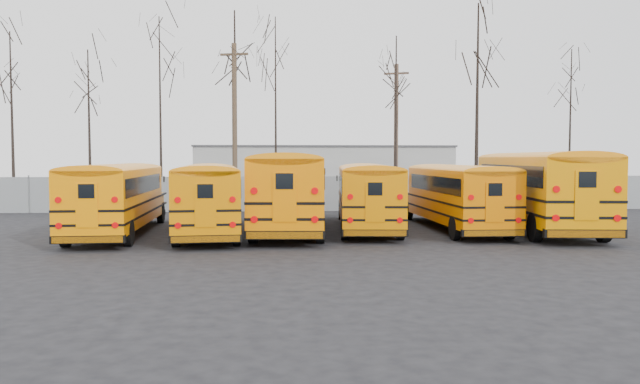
{
  "coord_description": "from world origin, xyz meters",
  "views": [
    {
      "loc": [
        -2.49,
        -23.7,
        3.07
      ],
      "look_at": [
        -0.46,
        2.9,
        1.6
      ],
      "focal_mm": 35.0,
      "sensor_mm": 36.0,
      "label": 1
    }
  ],
  "objects": [
    {
      "name": "tree_3",
      "position": [
        -4.89,
        17.44,
        6.3
      ],
      "size": [
        0.26,
        0.26,
        12.6
      ],
      "primitive_type": "cone",
      "color": "black",
      "rests_on": "ground"
    },
    {
      "name": "distant_building",
      "position": [
        2.0,
        32.0,
        2.0
      ],
      "size": [
        22.0,
        8.0,
        4.0
      ],
      "primitive_type": "cube",
      "color": "#A7A7A2",
      "rests_on": "ground"
    },
    {
      "name": "bus_d",
      "position": [
        1.53,
        2.4,
        1.67
      ],
      "size": [
        3.28,
        10.34,
        2.85
      ],
      "rotation": [
        0.0,
        0.0,
        -0.09
      ],
      "color": "black",
      "rests_on": "ground"
    },
    {
      "name": "bus_e",
      "position": [
        5.27,
        2.08,
        1.65
      ],
      "size": [
        2.4,
        10.09,
        2.82
      ],
      "rotation": [
        0.0,
        0.0,
        0.01
      ],
      "color": "black",
      "rests_on": "ground"
    },
    {
      "name": "tree_5",
      "position": [
        5.35,
        15.62,
        5.38
      ],
      "size": [
        0.26,
        0.26,
        10.77
      ],
      "primitive_type": "cone",
      "color": "black",
      "rests_on": "ground"
    },
    {
      "name": "ground",
      "position": [
        0.0,
        0.0,
        0.0
      ],
      "size": [
        120.0,
        120.0,
        0.0
      ],
      "primitive_type": "plane",
      "color": "black",
      "rests_on": "ground"
    },
    {
      "name": "utility_pole_right",
      "position": [
        5.9,
        18.25,
        4.82
      ],
      "size": [
        1.61,
        0.7,
        9.39
      ],
      "rotation": [
        0.0,
        0.0,
        -0.36
      ],
      "color": "brown",
      "rests_on": "ground"
    },
    {
      "name": "utility_pole_left",
      "position": [
        -4.88,
        16.41,
        5.29
      ],
      "size": [
        1.8,
        0.61,
        10.3
      ],
      "rotation": [
        0.0,
        0.0,
        -0.26
      ],
      "color": "#493929",
      "rests_on": "ground"
    },
    {
      "name": "bus_a",
      "position": [
        -8.63,
        1.4,
        1.68
      ],
      "size": [
        2.7,
        10.34,
        2.87
      ],
      "rotation": [
        0.0,
        0.0,
        0.03
      ],
      "color": "black",
      "rests_on": "ground"
    },
    {
      "name": "fence",
      "position": [
        0.0,
        12.0,
        1.0
      ],
      "size": [
        40.0,
        0.04,
        2.0
      ],
      "primitive_type": "cube",
      "color": "gray",
      "rests_on": "ground"
    },
    {
      "name": "tree_6",
      "position": [
        9.95,
        13.57,
        6.2
      ],
      "size": [
        0.26,
        0.26,
        12.39
      ],
      "primitive_type": "cone",
      "color": "black",
      "rests_on": "ground"
    },
    {
      "name": "tree_2",
      "position": [
        -9.48,
        16.17,
        5.92
      ],
      "size": [
        0.26,
        0.26,
        11.84
      ],
      "primitive_type": "cone",
      "color": "black",
      "rests_on": "ground"
    },
    {
      "name": "tree_7",
      "position": [
        16.89,
        15.71,
        5.06
      ],
      "size": [
        0.26,
        0.26,
        10.11
      ],
      "primitive_type": "cone",
      "color": "black",
      "rests_on": "ground"
    },
    {
      "name": "bus_f",
      "position": [
        8.64,
        1.85,
        1.97
      ],
      "size": [
        3.96,
        12.22,
        3.36
      ],
      "rotation": [
        0.0,
        0.0,
        -0.1
      ],
      "color": "black",
      "rests_on": "ground"
    },
    {
      "name": "bus_b",
      "position": [
        -5.06,
        1.23,
        1.68
      ],
      "size": [
        3.2,
        10.37,
        2.86
      ],
      "rotation": [
        0.0,
        0.0,
        0.08
      ],
      "color": "black",
      "rests_on": "ground"
    },
    {
      "name": "tree_4",
      "position": [
        -2.26,
        17.78,
        6.16
      ],
      "size": [
        0.26,
        0.26,
        12.31
      ],
      "primitive_type": "cone",
      "color": "black",
      "rests_on": "ground"
    },
    {
      "name": "tree_0",
      "position": [
        -17.68,
        14.17,
        5.21
      ],
      "size": [
        0.26,
        0.26,
        10.41
      ],
      "primitive_type": "cone",
      "color": "black",
      "rests_on": "ground"
    },
    {
      "name": "bus_c",
      "position": [
        -1.72,
        2.24,
        1.93
      ],
      "size": [
        3.55,
        11.95,
        3.3
      ],
      "rotation": [
        0.0,
        0.0,
        -0.07
      ],
      "color": "black",
      "rests_on": "ground"
    },
    {
      "name": "tree_1",
      "position": [
        -13.42,
        14.67,
        4.75
      ],
      "size": [
        0.26,
        0.26,
        9.5
      ],
      "primitive_type": "cone",
      "color": "black",
      "rests_on": "ground"
    }
  ]
}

